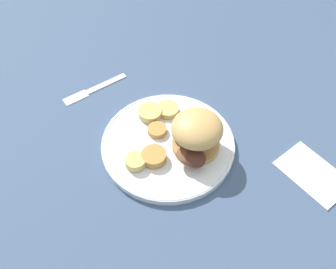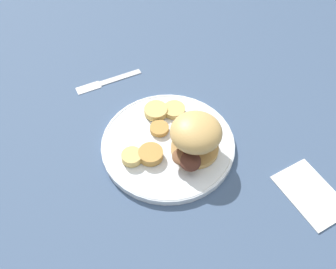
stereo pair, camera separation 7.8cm
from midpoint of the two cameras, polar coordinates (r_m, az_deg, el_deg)
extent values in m
plane|color=#3D5170|center=(0.81, 2.74, -1.97)|extent=(4.00, 4.00, 0.00)
cylinder|color=white|center=(0.80, 2.76, -1.67)|extent=(0.27, 0.27, 0.01)
torus|color=white|center=(0.80, 2.78, -1.43)|extent=(0.27, 0.27, 0.01)
cylinder|color=tan|center=(0.78, 6.73, -2.15)|extent=(0.09, 0.09, 0.01)
ellipsoid|color=brown|center=(0.75, 5.15, -3.37)|extent=(0.05, 0.05, 0.01)
ellipsoid|color=#4C281E|center=(0.74, 6.14, -3.98)|extent=(0.06, 0.06, 0.02)
ellipsoid|color=brown|center=(0.79, 5.24, 0.26)|extent=(0.04, 0.04, 0.01)
ellipsoid|color=#4C281E|center=(0.79, 5.53, 0.60)|extent=(0.05, 0.06, 0.02)
ellipsoid|color=#563323|center=(0.78, 4.51, -0.40)|extent=(0.04, 0.04, 0.01)
ellipsoid|color=brown|center=(0.78, 6.57, -0.35)|extent=(0.03, 0.04, 0.02)
ellipsoid|color=tan|center=(0.74, 7.09, 0.15)|extent=(0.10, 0.10, 0.05)
cylinder|color=#BC8942|center=(0.81, 1.48, 0.70)|extent=(0.04, 0.04, 0.01)
cylinder|color=#DBB766|center=(0.84, 0.87, 3.30)|extent=(0.05, 0.05, 0.01)
cylinder|color=#BC8942|center=(0.77, 0.37, -3.07)|extent=(0.05, 0.05, 0.02)
cylinder|color=#DBB766|center=(0.76, -2.39, -3.45)|extent=(0.04, 0.04, 0.02)
cylinder|color=#DBB766|center=(0.84, 3.55, 3.44)|extent=(0.05, 0.05, 0.01)
cube|color=silver|center=(0.94, -4.60, 8.17)|extent=(0.06, 0.10, 0.00)
cube|color=silver|center=(0.93, -9.14, 6.61)|extent=(0.05, 0.06, 0.00)
cube|color=white|center=(0.80, 22.69, -8.09)|extent=(0.16, 0.13, 0.01)
camera|label=1|loc=(0.04, -87.13, 3.61)|focal=42.00mm
camera|label=2|loc=(0.04, 92.87, -3.61)|focal=42.00mm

